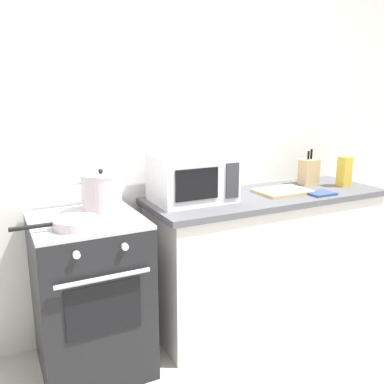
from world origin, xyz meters
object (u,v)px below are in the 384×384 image
Objects in this scene: cutting_board at (283,191)px; oven_mitt at (321,193)px; stove at (91,294)px; frying_pan at (74,223)px; pasta_box at (344,171)px; microwave at (192,178)px; knife_block at (309,171)px; stock_pot at (102,193)px.

cutting_board reaches higher than oven_mitt.
frying_pan is (-0.09, -0.14, 0.48)m from stove.
stove is 5.11× the size of oven_mitt.
frying_pan is 1.96× the size of pasta_box.
cutting_board is at bearing 0.05° from stove.
microwave is (0.79, 0.22, 0.12)m from frying_pan.
stock_pot is at bearing -178.55° from knife_block.
stock_pot is 0.58m from microwave.
frying_pan is at bearing -174.57° from cutting_board.
stock_pot is 1.77× the size of oven_mitt.
oven_mitt is (1.65, -0.02, -0.02)m from frying_pan.
stove is 0.93m from microwave.
microwave is at bearing 6.48° from stove.
frying_pan reaches higher than oven_mitt.
stove is 0.51m from frying_pan.
pasta_box reaches higher than frying_pan.
knife_block is at bearing 21.41° from cutting_board.
cutting_board is 0.56m from pasta_box.
pasta_box is (0.55, -0.03, 0.10)m from cutting_board.
cutting_board is at bearing 5.43° from frying_pan.
microwave reaches higher than stove.
pasta_box reaches higher than oven_mitt.
oven_mitt is at bearing -38.76° from cutting_board.
pasta_box is at bearing 3.09° from frying_pan.
oven_mitt is (-0.16, -0.30, -0.09)m from knife_block.
cutting_board reaches higher than stove.
microwave is at bearing -176.53° from knife_block.
knife_block reaches higher than cutting_board.
frying_pan is 1.62× the size of knife_block.
pasta_box is 1.22× the size of oven_mitt.
microwave is at bearing -2.14° from stock_pot.
oven_mitt is at bearing -10.21° from stock_pot.
microwave is at bearing 174.90° from pasta_box.
stock_pot is 1.60m from knife_block.
frying_pan reaches higher than cutting_board.
frying_pan is 2.39× the size of oven_mitt.
stock_pot is 0.74× the size of frying_pan.
cutting_board is at bearing 141.24° from oven_mitt.
stock_pot is at bearing 169.79° from oven_mitt.
pasta_box is (2.00, 0.11, 0.08)m from frying_pan.
cutting_board is 2.00× the size of oven_mitt.
stock_pot is at bearing 48.53° from frying_pan.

